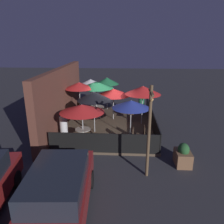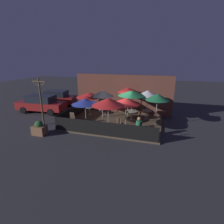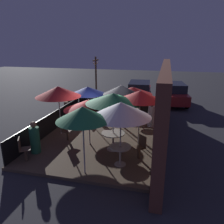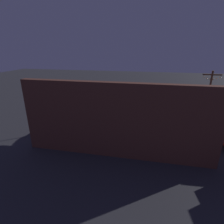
% 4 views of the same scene
% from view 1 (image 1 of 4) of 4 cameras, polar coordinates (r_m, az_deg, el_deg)
% --- Properties ---
extents(ground_plane, '(60.00, 60.00, 0.00)m').
position_cam_1_polar(ground_plane, '(13.69, -0.73, -3.67)').
color(ground_plane, '#2D2D33').
extents(patio_deck, '(7.32, 5.32, 0.12)m').
position_cam_1_polar(patio_deck, '(13.67, -0.73, -3.43)').
color(patio_deck, brown).
rests_on(patio_deck, ground_plane).
extents(building_wall, '(8.92, 0.36, 3.57)m').
position_cam_1_polar(building_wall, '(13.64, -12.97, 3.68)').
color(building_wall, brown).
rests_on(building_wall, ground_plane).
extents(fence_front, '(7.12, 0.05, 0.95)m').
position_cam_1_polar(fence_front, '(13.55, 10.37, -1.52)').
color(fence_front, black).
rests_on(fence_front, patio_deck).
extents(fence_side_left, '(0.05, 5.12, 0.95)m').
position_cam_1_polar(fence_side_left, '(10.15, -2.24, -8.11)').
color(fence_side_left, black).
rests_on(fence_side_left, patio_deck).
extents(patio_umbrella_0, '(2.24, 2.24, 2.45)m').
position_cam_1_polar(patio_umbrella_0, '(14.29, -4.15, 7.10)').
color(patio_umbrella_0, '#B2B2B7').
rests_on(patio_umbrella_0, patio_deck).
extents(patio_umbrella_1, '(2.21, 2.21, 2.01)m').
position_cam_1_polar(patio_umbrella_1, '(10.78, -7.86, 0.95)').
color(patio_umbrella_1, '#B2B2B7').
rests_on(patio_umbrella_1, patio_deck).
extents(patio_umbrella_2, '(2.14, 2.14, 2.41)m').
position_cam_1_polar(patio_umbrella_2, '(15.51, -5.62, 7.58)').
color(patio_umbrella_2, '#B2B2B7').
rests_on(patio_umbrella_2, patio_deck).
extents(patio_umbrella_3, '(2.15, 2.15, 2.05)m').
position_cam_1_polar(patio_umbrella_3, '(14.02, 0.38, 5.24)').
color(patio_umbrella_3, '#B2B2B7').
rests_on(patio_umbrella_3, patio_deck).
extents(patio_umbrella_4, '(2.16, 2.16, 2.41)m').
position_cam_1_polar(patio_umbrella_4, '(13.21, 8.08, 5.68)').
color(patio_umbrella_4, '#B2B2B7').
rests_on(patio_umbrella_4, patio_deck).
extents(patio_umbrella_5, '(1.85, 1.85, 2.50)m').
position_cam_1_polar(patio_umbrella_5, '(13.94, -8.56, 6.89)').
color(patio_umbrella_5, '#B2B2B7').
rests_on(patio_umbrella_5, patio_deck).
extents(patio_umbrella_6, '(1.86, 1.86, 2.34)m').
position_cam_1_polar(patio_umbrella_6, '(11.93, -4.79, 4.18)').
color(patio_umbrella_6, '#B2B2B7').
rests_on(patio_umbrella_6, patio_deck).
extents(patio_umbrella_7, '(1.75, 1.75, 2.40)m').
position_cam_1_polar(patio_umbrella_7, '(16.17, -1.32, 8.14)').
color(patio_umbrella_7, '#B2B2B7').
rests_on(patio_umbrella_7, patio_deck).
extents(patio_umbrella_8, '(1.97, 1.97, 2.06)m').
position_cam_1_polar(patio_umbrella_8, '(11.30, 5.01, 2.05)').
color(patio_umbrella_8, '#B2B2B7').
rests_on(patio_umbrella_8, patio_deck).
extents(dining_table_0, '(0.98, 0.98, 0.76)m').
position_cam_1_polar(dining_table_0, '(14.69, -4.01, 0.84)').
color(dining_table_0, '#9E998E').
rests_on(dining_table_0, patio_deck).
extents(dining_table_1, '(0.78, 0.78, 0.72)m').
position_cam_1_polar(dining_table_1, '(11.21, -7.59, -5.14)').
color(dining_table_1, '#9E998E').
rests_on(dining_table_1, patio_deck).
extents(dining_table_2, '(0.79, 0.79, 0.75)m').
position_cam_1_polar(dining_table_2, '(15.87, -5.45, 2.04)').
color(dining_table_2, '#9E998E').
rests_on(dining_table_2, patio_deck).
extents(patio_chair_0, '(0.40, 0.40, 0.94)m').
position_cam_1_polar(patio_chair_0, '(11.09, 7.81, -5.71)').
color(patio_chair_0, '#4C3828').
rests_on(patio_chair_0, patio_deck).
extents(patio_chair_1, '(0.55, 0.55, 0.95)m').
position_cam_1_polar(patio_chair_1, '(16.33, 7.60, 2.19)').
color(patio_chair_1, '#4C3828').
rests_on(patio_chair_1, patio_deck).
extents(patio_chair_2, '(0.45, 0.45, 0.96)m').
position_cam_1_polar(patio_chair_2, '(10.75, 4.89, -6.30)').
color(patio_chair_2, '#4C3828').
rests_on(patio_chair_2, patio_deck).
extents(patio_chair_3, '(0.57, 0.57, 0.92)m').
position_cam_1_polar(patio_chair_3, '(15.35, -8.22, 1.05)').
color(patio_chair_3, '#4C3828').
rests_on(patio_chair_3, patio_deck).
extents(patio_chair_4, '(0.46, 0.46, 0.93)m').
position_cam_1_polar(patio_chair_4, '(14.22, 5.22, -0.22)').
color(patio_chair_4, '#4C3828').
rests_on(patio_chair_4, patio_deck).
extents(patron_0, '(0.53, 0.53, 1.35)m').
position_cam_1_polar(patron_0, '(15.61, 7.63, 1.76)').
color(patron_0, '#236642').
rests_on(patron_0, patio_deck).
extents(patron_1, '(0.57, 0.57, 1.38)m').
position_cam_1_polar(patron_1, '(11.99, -12.52, -3.55)').
color(patron_1, silver).
rests_on(patron_1, patio_deck).
extents(planter_box, '(0.90, 0.63, 0.99)m').
position_cam_1_polar(planter_box, '(9.94, 18.05, -10.75)').
color(planter_box, brown).
rests_on(planter_box, ground_plane).
extents(light_post, '(1.10, 0.12, 3.62)m').
position_cam_1_polar(light_post, '(8.16, 9.69, -4.06)').
color(light_post, brown).
rests_on(light_post, ground_plane).
extents(parked_car_0, '(4.68, 2.02, 1.62)m').
position_cam_1_polar(parked_car_0, '(6.96, -13.89, -20.00)').
color(parked_car_0, maroon).
rests_on(parked_car_0, ground_plane).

